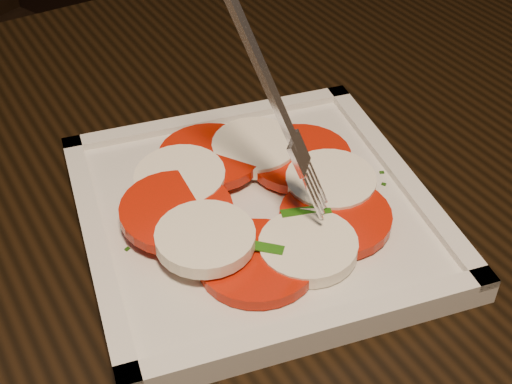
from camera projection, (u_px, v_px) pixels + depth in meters
The scene contains 4 objects.
table at pixel (316, 262), 0.64m from camera, with size 1.26×0.89×0.75m.
plate at pixel (256, 215), 0.53m from camera, with size 0.25×0.25×0.01m, color silver.
caprese_salad at pixel (256, 197), 0.52m from camera, with size 0.21×0.20×0.02m.
fork at pixel (254, 86), 0.44m from camera, with size 0.03×0.08×0.18m, color white, non-canonical shape.
Camera 1 is at (-0.21, -0.49, 1.11)m, focal length 50.00 mm.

